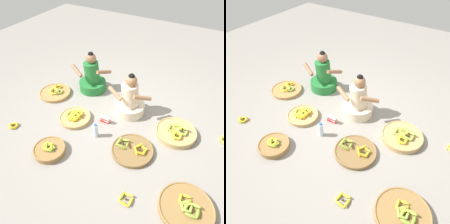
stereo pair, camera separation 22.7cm
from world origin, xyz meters
TOP-DOWN VIEW (x-y plane):
  - ground_plane at (0.00, 0.00)m, footprint 10.00×10.00m
  - vendor_woman_front at (0.07, 0.30)m, footprint 0.72×0.53m
  - vendor_woman_behind at (-0.86, 0.57)m, footprint 0.70×0.56m
  - banana_basket_front_left at (-0.65, -0.32)m, footprint 0.53×0.53m
  - banana_basket_front_right at (0.49, -0.48)m, footprint 0.61×0.61m
  - banana_basket_back_left at (-0.55, -1.07)m, footprint 0.46×0.46m
  - banana_basket_front_center at (1.40, -0.96)m, footprint 0.65×0.65m
  - banana_basket_back_right at (0.95, 0.16)m, footprint 0.63×0.63m
  - banana_basket_near_bicycle at (-1.41, 0.08)m, footprint 0.59×0.59m
  - loose_bananas_mid_right at (-1.42, -0.95)m, footprint 0.17×0.17m
  - loose_bananas_back_center at (0.74, -1.18)m, footprint 0.18×0.17m
  - water_bottle at (-0.13, -0.47)m, footprint 0.08×0.08m
  - packet_carton_stack at (-0.17, -0.13)m, footprint 0.18×0.08m

SIDE VIEW (x-z plane):
  - ground_plane at x=0.00m, z-range 0.00..0.00m
  - loose_bananas_mid_right at x=-1.42m, z-range -0.01..0.06m
  - loose_bananas_back_center at x=0.74m, z-range -0.01..0.06m
  - banana_basket_near_bicycle at x=-1.41m, z-range -0.03..0.11m
  - banana_basket_front_right at x=0.49m, z-range -0.03..0.11m
  - banana_basket_front_left at x=-0.65m, z-range -0.03..0.12m
  - banana_basket_front_center at x=1.40m, z-range -0.03..0.14m
  - banana_basket_back_left at x=-0.55m, z-range -0.02..0.14m
  - banana_basket_back_right at x=0.95m, z-range -0.03..0.14m
  - packet_carton_stack at x=-0.17m, z-range 0.00..0.12m
  - water_bottle at x=-0.13m, z-range -0.01..0.25m
  - vendor_woman_front at x=0.07m, z-range -0.14..0.63m
  - vendor_woman_behind at x=-0.86m, z-range -0.14..0.65m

